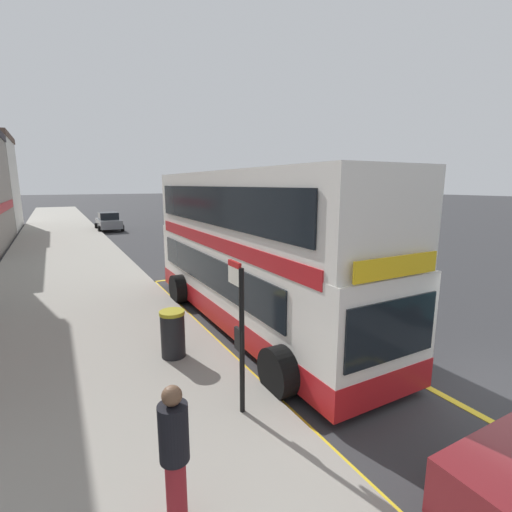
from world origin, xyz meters
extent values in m
plane|color=#333335|center=(0.00, 32.00, 0.00)|extent=(260.00, 260.00, 0.00)
cube|color=gray|center=(-7.00, 32.00, 0.07)|extent=(6.00, 76.00, 0.14)
cube|color=white|center=(-2.45, 5.99, 1.35)|extent=(2.41, 10.18, 2.30)
cube|color=white|center=(-2.45, 5.99, 3.45)|extent=(2.39, 9.97, 1.90)
cube|color=red|center=(-2.45, 5.99, 0.50)|extent=(2.43, 10.20, 0.60)
cube|color=#B2191E|center=(-2.45, 5.99, 2.52)|extent=(2.44, 9.36, 0.36)
cube|color=black|center=(-3.68, 6.39, 1.65)|extent=(0.04, 8.14, 0.90)
cube|color=black|center=(-3.68, 5.99, 3.50)|extent=(0.04, 8.96, 1.00)
cube|color=black|center=(-2.45, 0.88, 1.60)|extent=(2.12, 0.04, 1.10)
cube|color=yellow|center=(-2.45, 0.88, 2.72)|extent=(1.93, 0.04, 0.36)
cylinder|color=black|center=(-3.75, 2.33, 0.50)|extent=(0.56, 1.00, 1.00)
cylinder|color=black|center=(-1.15, 2.33, 0.50)|extent=(0.56, 1.00, 1.00)
cylinder|color=black|center=(-3.75, 8.79, 0.50)|extent=(0.56, 1.00, 1.00)
cylinder|color=black|center=(-1.15, 8.79, 0.50)|extent=(0.56, 1.00, 1.00)
cube|color=yellow|center=(-3.92, 5.58, 0.01)|extent=(0.16, 13.07, 0.01)
cube|color=yellow|center=(-1.02, 5.58, 0.01)|extent=(0.16, 13.07, 0.01)
cube|color=yellow|center=(-2.47, -0.87, 0.01)|extent=(3.06, 0.16, 0.01)
cube|color=yellow|center=(-2.47, 12.04, 0.01)|extent=(3.06, 0.16, 0.01)
cylinder|color=black|center=(-4.76, 2.02, 1.43)|extent=(0.09, 0.09, 2.58)
cube|color=silver|center=(-4.76, 2.28, 2.54)|extent=(0.05, 0.42, 0.30)
cube|color=red|center=(-4.76, 2.28, 2.74)|extent=(0.05, 0.42, 0.10)
cube|color=black|center=(-4.76, 2.12, 1.44)|extent=(0.06, 0.28, 0.40)
cube|color=#B2191E|center=(-10.16, 26.80, 2.60)|extent=(0.08, 9.57, 0.56)
cube|color=slate|center=(-3.18, 31.61, 0.66)|extent=(1.76, 4.20, 0.72)
cube|color=black|center=(-3.18, 31.51, 1.32)|extent=(1.52, 1.90, 0.60)
cylinder|color=black|center=(-4.11, 32.91, 0.30)|extent=(0.22, 0.60, 0.60)
cylinder|color=black|center=(-2.24, 32.91, 0.30)|extent=(0.22, 0.60, 0.60)
cylinder|color=black|center=(-4.11, 30.31, 0.30)|extent=(0.22, 0.60, 0.60)
cylinder|color=black|center=(-2.24, 30.31, 0.30)|extent=(0.22, 0.60, 0.60)
cylinder|color=maroon|center=(-6.40, 0.46, 0.57)|extent=(0.24, 0.24, 0.86)
cylinder|color=black|center=(-6.40, 0.46, 1.34)|extent=(0.34, 0.34, 0.68)
sphere|color=brown|center=(-6.40, 0.46, 1.79)|extent=(0.23, 0.23, 0.23)
cylinder|color=black|center=(-5.21, 4.67, 0.65)|extent=(0.55, 0.55, 1.02)
cylinder|color=#A5991E|center=(-5.21, 4.67, 1.20)|extent=(0.58, 0.58, 0.08)
camera|label=1|loc=(-7.34, -3.16, 4.06)|focal=25.70mm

